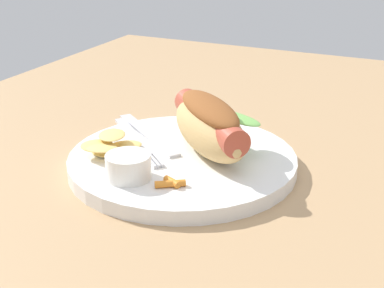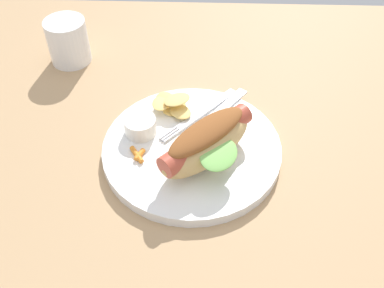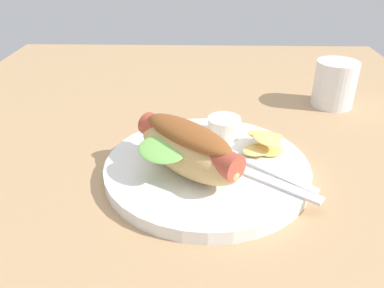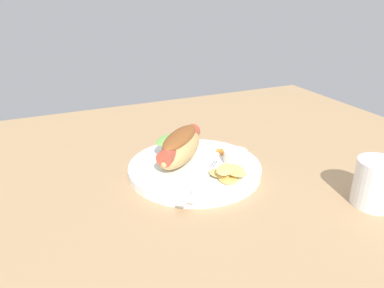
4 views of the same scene
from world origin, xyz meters
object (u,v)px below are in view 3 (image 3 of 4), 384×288
plate (207,168)px  drinking_cup (335,84)px  sauce_ramekin (224,126)px  carrot_garnish (192,132)px  fork (261,167)px  knife (261,177)px  chips_pile (264,143)px  hot_dog (190,147)px

plate → drinking_cup: 31.15cm
sauce_ramekin → carrot_garnish: bearing=-88.2°
plate → drinking_cup: (-22.06, 21.79, 3.06)cm
fork → drinking_cup: bearing=-80.6°
drinking_cup → carrot_garnish: bearing=-58.2°
sauce_ramekin → knife: 11.54cm
chips_pile → carrot_garnish: 10.31cm
hot_dog → knife: 8.98cm
plate → sauce_ramekin: bearing=162.1°
fork → chips_pile: chips_pile is taller
chips_pile → hot_dog: bearing=-60.8°
sauce_ramekin → drinking_cup: (-14.60, 19.38, 0.99)cm
chips_pile → drinking_cup: bearing=142.6°
hot_dog → sauce_ramekin: (-9.52, 4.47, -2.08)cm
hot_dog → sauce_ramekin: size_ratio=3.19×
plate → hot_dog: hot_dog is taller
sauce_ramekin → knife: (10.83, 3.83, -1.09)cm
chips_pile → carrot_garnish: size_ratio=2.33×
plate → knife: (3.37, 6.23, 0.98)cm
sauce_ramekin → chips_pile: 6.55cm
knife → carrot_garnish: size_ratio=5.02×
hot_dog → carrot_garnish: size_ratio=5.03×
knife → carrot_garnish: 13.50cm
sauce_ramekin → fork: sauce_ramekin is taller
knife → carrot_garnish: bearing=-15.5°
hot_dog → chips_pile: bearing=-106.1°
plate → chips_pile: (-3.25, 7.42, 1.90)cm
knife → carrot_garnish: carrot_garnish is taller
plate → sauce_ramekin: size_ratio=5.48×
fork → carrot_garnish: (-8.51, -8.54, 0.15)cm
drinking_cup → plate: bearing=-44.6°
sauce_ramekin → knife: bearing=19.5°
sauce_ramekin → fork: bearing=25.5°
sauce_ramekin → plate: bearing=-17.9°
carrot_garnish → drinking_cup: (-14.74, 23.81, 1.90)cm
hot_dog → sauce_ramekin: bearing=-70.5°
sauce_ramekin → knife: sauce_ramekin is taller
sauce_ramekin → drinking_cup: size_ratio=0.60×
plate → fork: fork is taller
carrot_garnish → chips_pile: bearing=66.7°
hot_dog → drinking_cup: 33.94cm
plate → drinking_cup: size_ratio=3.27×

